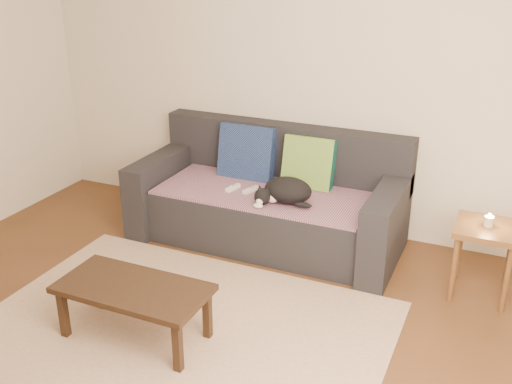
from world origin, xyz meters
TOP-DOWN VIEW (x-y plane):
  - ground at (0.00, 0.00)m, footprint 4.50×4.50m
  - back_wall at (0.00, 2.00)m, footprint 4.50×0.04m
  - sofa at (0.00, 1.57)m, footprint 2.10×0.94m
  - throw_blanket at (0.00, 1.48)m, footprint 1.66×0.74m
  - cushion_navy at (-0.27, 1.74)m, footprint 0.47×0.21m
  - cushion_green at (0.26, 1.74)m, footprint 0.41×0.19m
  - cat at (0.22, 1.35)m, footprint 0.44×0.35m
  - wii_remote_a at (-0.24, 1.41)m, footprint 0.07×0.15m
  - wii_remote_b at (-0.10, 1.43)m, footprint 0.08×0.15m
  - side_table at (1.63, 1.37)m, footprint 0.41×0.41m
  - candle at (1.63, 1.37)m, footprint 0.06×0.06m
  - rug at (0.00, 0.15)m, footprint 2.50×1.80m
  - coffee_table at (-0.21, 0.01)m, footprint 0.90×0.45m

SIDE VIEW (x-z plane):
  - ground at x=0.00m, z-range 0.00..0.00m
  - rug at x=0.00m, z-range 0.00..0.01m
  - sofa at x=0.00m, z-range -0.13..0.74m
  - coffee_table at x=-0.21m, z-range 0.13..0.50m
  - side_table at x=1.63m, z-range 0.17..0.68m
  - throw_blanket at x=0.00m, z-range 0.42..0.44m
  - wii_remote_a at x=-0.24m, z-range 0.44..0.47m
  - wii_remote_b at x=-0.10m, z-range 0.44..0.47m
  - cat at x=0.22m, z-range 0.44..0.63m
  - candle at x=1.63m, z-range 0.50..0.59m
  - cushion_navy at x=-0.27m, z-range 0.39..0.87m
  - cushion_green at x=0.26m, z-range 0.42..0.84m
  - back_wall at x=0.00m, z-range 0.00..2.60m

